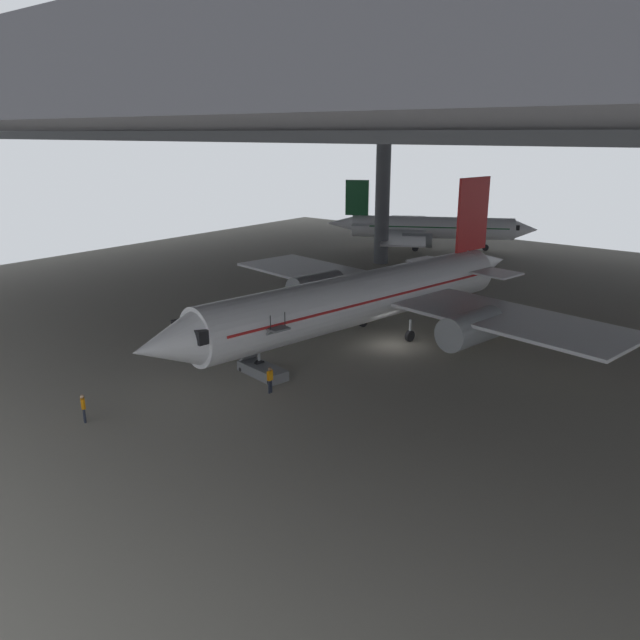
# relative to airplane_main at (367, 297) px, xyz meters

# --- Properties ---
(ground_plane) EXTENTS (110.00, 110.00, 0.00)m
(ground_plane) POSITION_rel_airplane_main_xyz_m (2.00, 0.17, -3.60)
(ground_plane) COLOR gray
(hangar_structure) EXTENTS (121.00, 99.00, 17.43)m
(hangar_structure) POSITION_rel_airplane_main_xyz_m (1.93, 13.95, 13.20)
(hangar_structure) COLOR #4C4F54
(hangar_structure) RESTS_ON ground_plane
(airplane_main) EXTENTS (38.48, 39.45, 12.24)m
(airplane_main) POSITION_rel_airplane_main_xyz_m (0.00, 0.00, 0.00)
(airplane_main) COLOR white
(airplane_main) RESTS_ON ground_plane
(boarding_stairs) EXTENTS (4.53, 2.13, 4.82)m
(boarding_stairs) POSITION_rel_airplane_main_xyz_m (-1.11, -10.88, -2.85)
(boarding_stairs) COLOR slate
(boarding_stairs) RESTS_ON ground_plane
(crew_worker_near_nose) EXTENTS (0.51, 0.35, 1.73)m
(crew_worker_near_nose) POSITION_rel_airplane_main_xyz_m (-4.17, -22.55, -2.61)
(crew_worker_near_nose) COLOR #232838
(crew_worker_near_nose) RESTS_ON ground_plane
(crew_worker_by_stairs) EXTENTS (0.24, 0.55, 1.77)m
(crew_worker_by_stairs) POSITION_rel_airplane_main_xyz_m (1.31, -12.75, -2.58)
(crew_worker_by_stairs) COLOR #232838
(crew_worker_by_stairs) RESTS_ON ground_plane
(airplane_distant) EXTENTS (27.16, 27.48, 9.62)m
(airplane_distant) POSITION_rel_airplane_main_xyz_m (-16.46, 39.07, -0.49)
(airplane_distant) COLOR white
(airplane_distant) RESTS_ON ground_plane
(baggage_tug) EXTENTS (1.31, 2.22, 0.90)m
(baggage_tug) POSITION_rel_airplane_main_xyz_m (6.71, 7.85, -3.07)
(baggage_tug) COLOR yellow
(baggage_tug) RESTS_ON ground_plane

